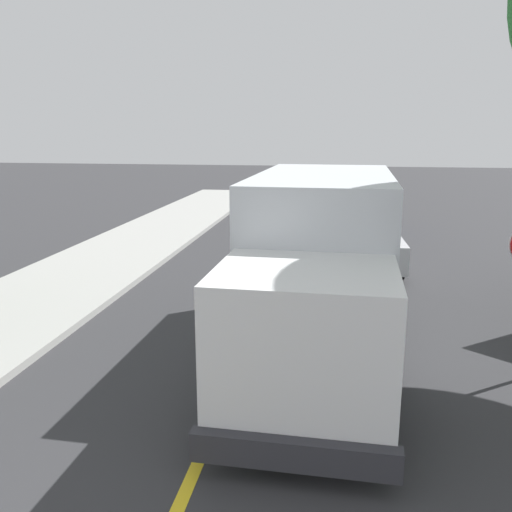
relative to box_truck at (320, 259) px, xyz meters
name	(u,v)px	position (x,y,z in m)	size (l,w,h in m)	color
centre_line_yellow	(254,334)	(-1.30, 0.76, -1.76)	(0.16, 56.00, 0.01)	gold
box_truck	(320,259)	(0.00, 0.00, 0.00)	(2.59, 7.24, 3.20)	silver
parked_car_near	(366,239)	(1.12, 6.77, -0.97)	(1.99, 4.47, 1.67)	#B7B7BC
parked_car_mid	(341,211)	(0.36, 12.43, -0.97)	(1.87, 4.43, 1.67)	#2D4793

